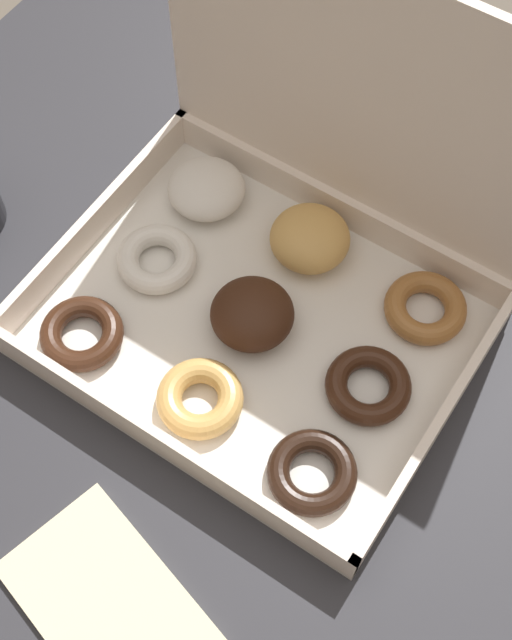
# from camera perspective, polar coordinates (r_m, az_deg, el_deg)

# --- Properties ---
(ground_plane) EXTENTS (8.00, 8.00, 0.00)m
(ground_plane) POSITION_cam_1_polar(r_m,az_deg,el_deg) (1.44, 2.25, -14.34)
(ground_plane) COLOR #6B6054
(dining_table) EXTENTS (0.99, 0.86, 0.71)m
(dining_table) POSITION_cam_1_polar(r_m,az_deg,el_deg) (0.87, 3.62, -4.46)
(dining_table) COLOR #2D2D33
(dining_table) RESTS_ON ground_plane
(donut_box) EXTENTS (0.36, 0.29, 0.29)m
(donut_box) POSITION_cam_1_polar(r_m,az_deg,el_deg) (0.75, 1.53, 3.71)
(donut_box) COLOR silver
(donut_box) RESTS_ON dining_table
(paper_napkin) EXTENTS (0.18, 0.14, 0.01)m
(paper_napkin) POSITION_cam_1_polar(r_m,az_deg,el_deg) (0.71, -9.42, -17.53)
(paper_napkin) COLOR beige
(paper_napkin) RESTS_ON dining_table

